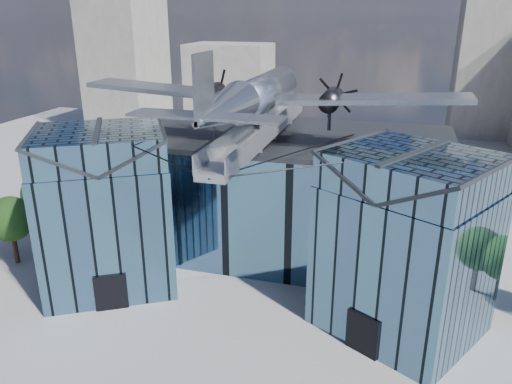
# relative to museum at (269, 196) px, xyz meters

# --- Properties ---
(ground_plane) EXTENTS (120.00, 120.00, 0.00)m
(ground_plane) POSITION_rel_museum_xyz_m (-0.00, -5.82, -5.54)
(ground_plane) COLOR gray
(museum) EXTENTS (32.88, 24.50, 17.60)m
(museum) POSITION_rel_museum_xyz_m (0.00, 0.00, 0.00)
(museum) COLOR #446B8A
(museum) RESTS_ON ground
(bg_towers) EXTENTS (77.00, 24.50, 26.00)m
(bg_towers) POSITION_rel_museum_xyz_m (1.45, 44.67, 4.47)
(bg_towers) COLOR gray
(bg_towers) RESTS_ON ground
(tree_plaza_w) EXTENTS (4.74, 4.74, 5.70)m
(tree_plaza_w) POSITION_rel_museum_xyz_m (-19.61, -6.46, -1.68)
(tree_plaza_w) COLOR #302013
(tree_plaza_w) RESTS_ON ground
(tree_side_w) EXTENTS (3.95, 3.95, 4.80)m
(tree_side_w) POSITION_rel_museum_xyz_m (-22.66, 0.53, -2.29)
(tree_side_w) COLOR #302013
(tree_side_w) RESTS_ON ground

